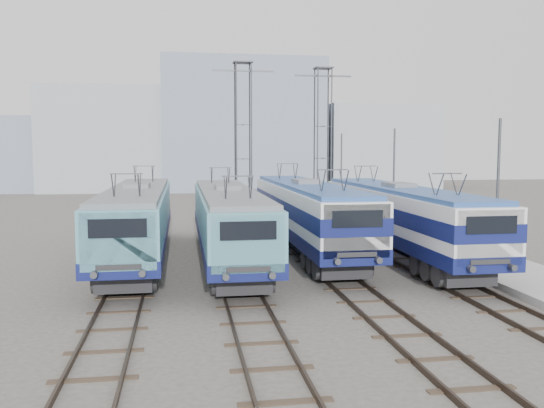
{
  "coord_description": "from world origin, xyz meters",
  "views": [
    {
      "loc": [
        -4.5,
        -20.31,
        5.72
      ],
      "look_at": [
        -0.21,
        7.0,
        3.08
      ],
      "focal_mm": 38.0,
      "sensor_mm": 36.0,
      "label": 1
    }
  ],
  "objects": [
    {
      "name": "ground",
      "position": [
        0.0,
        0.0,
        0.0
      ],
      "size": [
        160.0,
        160.0,
        0.0
      ],
      "primitive_type": "plane",
      "color": "#514C47"
    },
    {
      "name": "platform",
      "position": [
        10.2,
        8.0,
        0.15
      ],
      "size": [
        4.0,
        70.0,
        0.3
      ],
      "primitive_type": "cube",
      "color": "#9E9E99",
      "rests_on": "ground"
    },
    {
      "name": "locomotive_far_left",
      "position": [
        -6.75,
        9.3,
        2.3
      ],
      "size": [
        2.93,
        18.52,
        3.49
      ],
      "color": "#101754",
      "rests_on": "ground"
    },
    {
      "name": "locomotive_center_left",
      "position": [
        -2.25,
        8.2,
        2.26
      ],
      "size": [
        2.88,
        18.19,
        3.42
      ],
      "color": "#101754",
      "rests_on": "ground"
    },
    {
      "name": "locomotive_center_right",
      "position": [
        2.25,
        10.43,
        2.4
      ],
      "size": [
        2.98,
        18.88,
        3.55
      ],
      "color": "#101754",
      "rests_on": "ground"
    },
    {
      "name": "locomotive_far_right",
      "position": [
        6.75,
        8.21,
        2.35
      ],
      "size": [
        2.91,
        18.42,
        3.46
      ],
      "color": "#101754",
      "rests_on": "ground"
    },
    {
      "name": "catenary_tower_west",
      "position": [
        0.0,
        22.0,
        6.64
      ],
      "size": [
        4.5,
        1.2,
        12.0
      ],
      "color": "#3F4247",
      "rests_on": "ground"
    },
    {
      "name": "catenary_tower_east",
      "position": [
        6.5,
        24.0,
        6.64
      ],
      "size": [
        4.5,
        1.2,
        12.0
      ],
      "color": "#3F4247",
      "rests_on": "ground"
    },
    {
      "name": "mast_front",
      "position": [
        8.6,
        2.0,
        3.5
      ],
      "size": [
        0.12,
        0.12,
        7.0
      ],
      "primitive_type": "cylinder",
      "color": "#3F4247",
      "rests_on": "ground"
    },
    {
      "name": "mast_mid",
      "position": [
        8.6,
        14.0,
        3.5
      ],
      "size": [
        0.12,
        0.12,
        7.0
      ],
      "primitive_type": "cylinder",
      "color": "#3F4247",
      "rests_on": "ground"
    },
    {
      "name": "mast_rear",
      "position": [
        8.6,
        26.0,
        3.5
      ],
      "size": [
        0.12,
        0.12,
        7.0
      ],
      "primitive_type": "cylinder",
      "color": "#3F4247",
      "rests_on": "ground"
    },
    {
      "name": "building_west",
      "position": [
        -14.0,
        62.0,
        7.0
      ],
      "size": [
        18.0,
        12.0,
        14.0
      ],
      "primitive_type": "cube",
      "color": "#9BA6AF",
      "rests_on": "ground"
    },
    {
      "name": "building_center",
      "position": [
        4.0,
        62.0,
        9.0
      ],
      "size": [
        22.0,
        14.0,
        18.0
      ],
      "primitive_type": "cube",
      "color": "gray",
      "rests_on": "ground"
    },
    {
      "name": "building_east",
      "position": [
        24.0,
        62.0,
        6.0
      ],
      "size": [
        16.0,
        12.0,
        12.0
      ],
      "primitive_type": "cube",
      "color": "#9BA6AF",
      "rests_on": "ground"
    }
  ]
}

